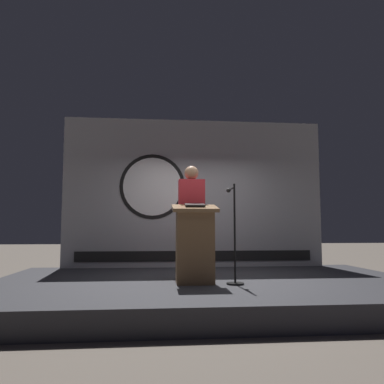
{
  "coord_description": "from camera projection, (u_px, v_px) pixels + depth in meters",
  "views": [
    {
      "loc": [
        -0.81,
        -5.76,
        1.08
      ],
      "look_at": [
        -0.24,
        0.0,
        1.62
      ],
      "focal_mm": 35.48,
      "sensor_mm": 36.0,
      "label": 1
    }
  ],
  "objects": [
    {
      "name": "stage_platform",
      "position": [
        208.0,
        290.0,
        5.7
      ],
      "size": [
        6.4,
        4.0,
        0.3
      ],
      "primitive_type": "cube",
      "color": "#333338",
      "rests_on": "ground"
    },
    {
      "name": "banner_display",
      "position": [
        194.0,
        193.0,
        7.68
      ],
      "size": [
        5.22,
        0.12,
        2.97
      ],
      "color": "#9E9EA3",
      "rests_on": "stage_platform"
    },
    {
      "name": "ground_plane",
      "position": [
        208.0,
        300.0,
        5.68
      ],
      "size": [
        40.0,
        40.0,
        0.0
      ],
      "primitive_type": "plane",
      "color": "#6B6056"
    },
    {
      "name": "microphone_stand",
      "position": [
        234.0,
        248.0,
        5.31
      ],
      "size": [
        0.24,
        0.57,
        1.39
      ],
      "color": "black",
      "rests_on": "stage_platform"
    },
    {
      "name": "speaker_person",
      "position": [
        191.0,
        220.0,
        5.86
      ],
      "size": [
        0.4,
        0.26,
        1.74
      ],
      "color": "black",
      "rests_on": "stage_platform"
    },
    {
      "name": "podium",
      "position": [
        195.0,
        244.0,
        5.35
      ],
      "size": [
        0.64,
        0.5,
        1.13
      ],
      "color": "olive",
      "rests_on": "stage_platform"
    }
  ]
}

